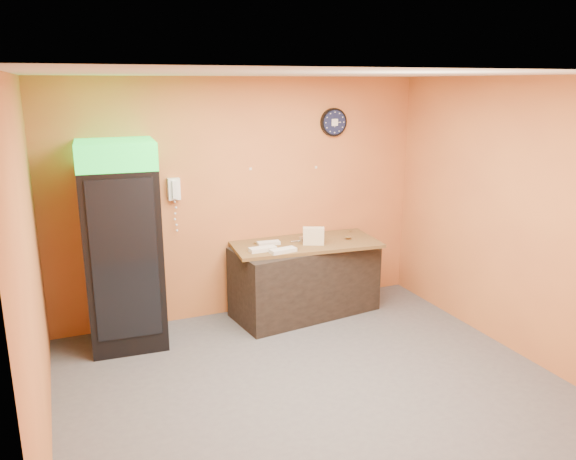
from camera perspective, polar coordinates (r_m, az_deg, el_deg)
floor at (r=5.40m, az=2.64°, el=-15.64°), size 4.50×4.50×0.00m
back_wall at (r=6.65m, az=-4.61°, el=3.18°), size 4.50×0.02×2.80m
left_wall at (r=4.41m, az=-24.65°, el=-4.24°), size 0.02×4.00×2.80m
right_wall at (r=6.14m, az=22.17°, el=1.12°), size 0.02×4.00×2.80m
ceiling at (r=4.66m, az=3.07°, el=15.57°), size 4.50×4.00×0.02m
beverage_cooler at (r=6.06m, az=-16.36°, el=-1.84°), size 0.81×0.82×2.17m
prep_counter at (r=6.80m, az=1.73°, el=-5.03°), size 1.80×0.97×0.86m
wall_clock at (r=6.96m, az=4.66°, el=10.86°), size 0.34×0.06×0.34m
wall_phone at (r=6.37m, az=-11.51°, el=4.10°), size 0.13×0.11×0.24m
butcher_paper at (r=6.66m, az=1.76°, el=-1.40°), size 1.79×0.94×0.04m
sub_roll_stack at (r=6.53m, az=2.61°, el=-0.62°), size 0.26×0.18×0.21m
wrapped_sandwich_left at (r=6.30m, az=-2.59°, el=-1.95°), size 0.31×0.13×0.04m
wrapped_sandwich_mid at (r=6.25m, az=-0.51°, el=-2.09°), size 0.31×0.16×0.04m
wrapped_sandwich_right at (r=6.55m, az=-1.98°, el=-1.33°), size 0.27×0.13×0.04m
kitchen_tool at (r=6.68m, az=1.38°, el=-0.93°), size 0.06×0.06×0.06m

